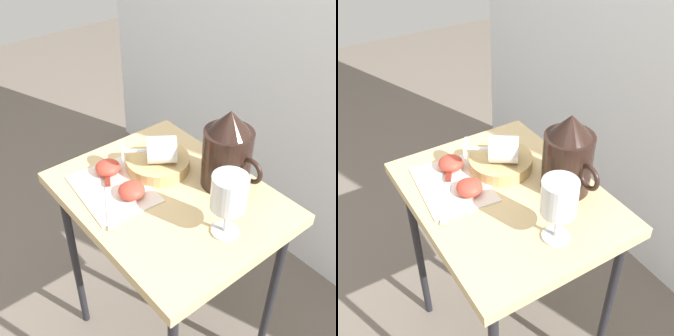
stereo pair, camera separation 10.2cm
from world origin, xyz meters
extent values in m
cube|color=tan|center=(0.00, 0.00, 0.65)|extent=(0.57, 0.44, 0.03)
cylinder|color=black|center=(-0.24, -0.18, 0.32)|extent=(0.02, 0.02, 0.63)
cylinder|color=black|center=(-0.24, 0.18, 0.32)|extent=(0.02, 0.02, 0.63)
cylinder|color=black|center=(0.24, 0.18, 0.32)|extent=(0.02, 0.02, 0.63)
cube|color=silver|center=(-0.10, -0.10, 0.66)|extent=(0.24, 0.19, 0.00)
cylinder|color=tan|center=(-0.10, 0.04, 0.68)|extent=(0.17, 0.17, 0.03)
cylinder|color=black|center=(0.06, 0.14, 0.74)|extent=(0.12, 0.12, 0.16)
cylinder|color=#B23819|center=(0.06, 0.14, 0.71)|extent=(0.11, 0.11, 0.09)
cone|color=black|center=(0.06, 0.14, 0.84)|extent=(0.11, 0.11, 0.06)
torus|color=black|center=(0.14, 0.14, 0.75)|extent=(0.07, 0.01, 0.07)
cylinder|color=silver|center=(0.19, 0.02, 0.66)|extent=(0.06, 0.06, 0.00)
cylinder|color=silver|center=(0.19, 0.02, 0.70)|extent=(0.01, 0.01, 0.07)
cylinder|color=silver|center=(0.19, 0.02, 0.78)|extent=(0.08, 0.08, 0.08)
cylinder|color=#B23819|center=(0.19, 0.02, 0.76)|extent=(0.07, 0.07, 0.04)
cylinder|color=silver|center=(-0.08, 0.04, 0.73)|extent=(0.10, 0.10, 0.07)
cylinder|color=silver|center=(-0.12, -0.01, 0.73)|extent=(0.04, 0.05, 0.01)
cylinder|color=silver|center=(-0.14, -0.04, 0.73)|extent=(0.05, 0.04, 0.06)
ellipsoid|color=#CC3D2D|center=(-0.16, -0.08, 0.68)|extent=(0.07, 0.07, 0.04)
ellipsoid|color=#CC3D2D|center=(-0.04, -0.08, 0.68)|extent=(0.07, 0.07, 0.04)
cube|color=silver|center=(-0.04, -0.15, 0.67)|extent=(0.14, 0.09, 0.00)
cube|color=maroon|center=(-0.15, -0.09, 0.67)|extent=(0.08, 0.05, 0.01)
camera|label=1|loc=(0.63, -0.51, 1.36)|focal=45.33mm
camera|label=2|loc=(0.69, -0.43, 1.36)|focal=45.33mm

